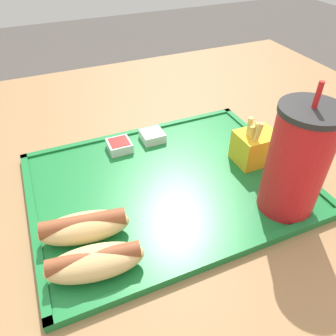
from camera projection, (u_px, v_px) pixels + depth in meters
name	position (u px, v px, depth m)	size (l,w,h in m)	color
dining_table	(159.00, 307.00, 0.78)	(1.35, 1.18, 0.73)	olive
food_tray	(168.00, 184.00, 0.56)	(0.45, 0.35, 0.01)	#197233
soda_cup	(297.00, 161.00, 0.46)	(0.09, 0.09, 0.21)	red
hot_dog_far	(95.00, 262.00, 0.41)	(0.13, 0.07, 0.04)	#DBB270
hot_dog_near	(84.00, 227.00, 0.46)	(0.13, 0.07, 0.04)	#DBB270
fries_carton	(255.00, 146.00, 0.59)	(0.07, 0.06, 0.09)	gold
sauce_cup_mayo	(152.00, 136.00, 0.65)	(0.04, 0.04, 0.02)	silver
sauce_cup_ketchup	(119.00, 145.00, 0.63)	(0.04, 0.04, 0.02)	silver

